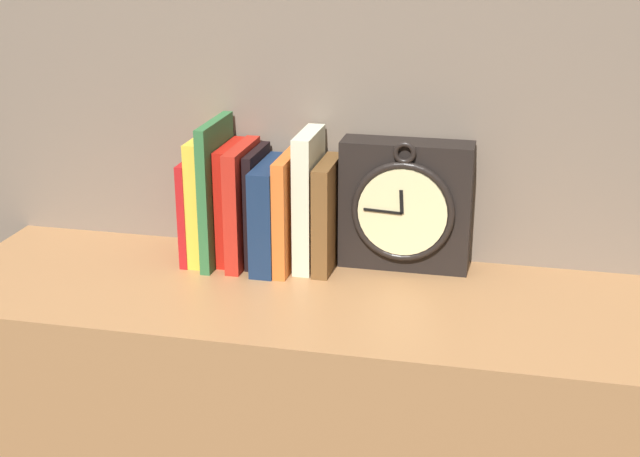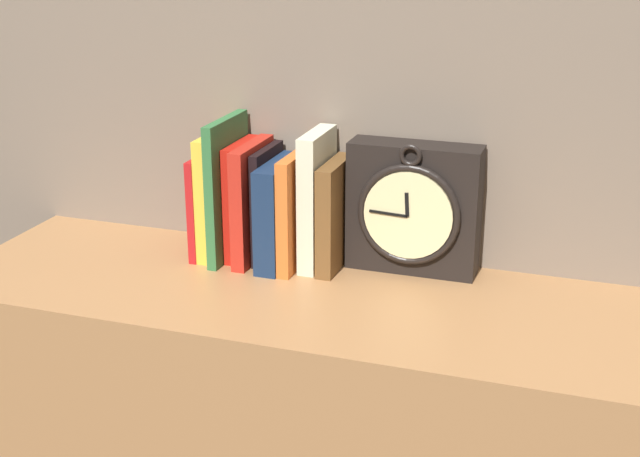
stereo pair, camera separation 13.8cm
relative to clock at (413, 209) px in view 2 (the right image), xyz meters
The scene contains 12 objects.
wall_back 0.29m from the clock, 147.31° to the left, with size 6.00×0.05×2.60m.
clock is the anchor object (origin of this frame).
book_slot0_red 0.36m from the clock, behind, with size 0.01×0.14×0.18m.
book_slot1_yellow 0.34m from the clock, behind, with size 0.03×0.13×0.22m.
book_slot2_green 0.32m from the clock, behind, with size 0.02×0.15×0.25m.
book_slot3_red 0.30m from the clock, behind, with size 0.02×0.12×0.20m.
book_slot4_red 0.28m from the clock, behind, with size 0.02×0.15×0.21m.
book_slot5_black 0.25m from the clock, behind, with size 0.01×0.12×0.20m.
book_slot6_navy 0.23m from the clock, behind, with size 0.04×0.15×0.18m.
book_slot7_orange 0.20m from the clock, 169.39° to the right, with size 0.02×0.15×0.20m.
book_slot8_cream 0.16m from the clock, behind, with size 0.03×0.12×0.23m.
book_slot9_brown 0.13m from the clock, 168.13° to the right, with size 0.03×0.13×0.19m.
Camera 2 is at (0.42, -1.23, 1.51)m, focal length 50.00 mm.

